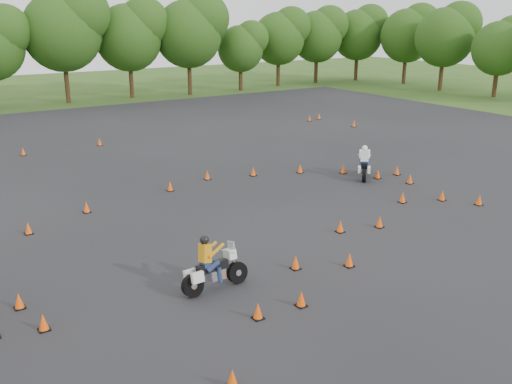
# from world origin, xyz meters

# --- Properties ---
(ground) EXTENTS (140.00, 140.00, 0.00)m
(ground) POSITION_xyz_m (0.00, 0.00, 0.00)
(ground) COLOR #2D5119
(ground) RESTS_ON ground
(asphalt_pad) EXTENTS (62.00, 62.00, 0.00)m
(asphalt_pad) POSITION_xyz_m (0.00, 6.00, 0.01)
(asphalt_pad) COLOR black
(asphalt_pad) RESTS_ON ground
(treeline) EXTENTS (87.19, 32.69, 11.17)m
(treeline) POSITION_xyz_m (3.14, 34.63, 4.71)
(treeline) COLOR #254714
(treeline) RESTS_ON ground
(traffic_cones) EXTENTS (36.34, 33.22, 0.45)m
(traffic_cones) POSITION_xyz_m (-0.71, 5.74, 0.23)
(traffic_cones) COLOR #FD530A
(traffic_cones) RESTS_ON asphalt_pad
(rider_yellow) EXTENTS (2.26, 0.78, 1.73)m
(rider_yellow) POSITION_xyz_m (-4.33, -0.47, 0.87)
(rider_yellow) COLOR orange
(rider_yellow) RESTS_ON ground
(rider_white) EXTENTS (2.03, 2.07, 1.71)m
(rider_white) POSITION_xyz_m (8.05, 6.25, 0.86)
(rider_white) COLOR silver
(rider_white) RESTS_ON ground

